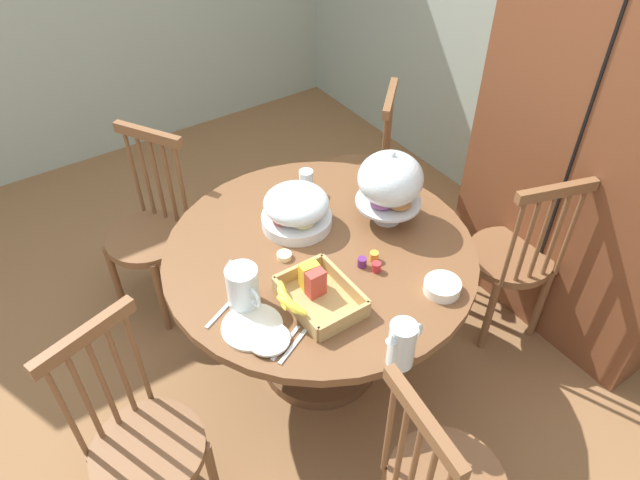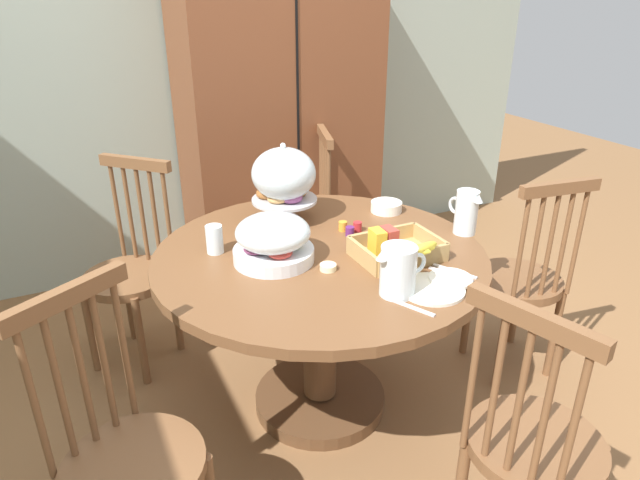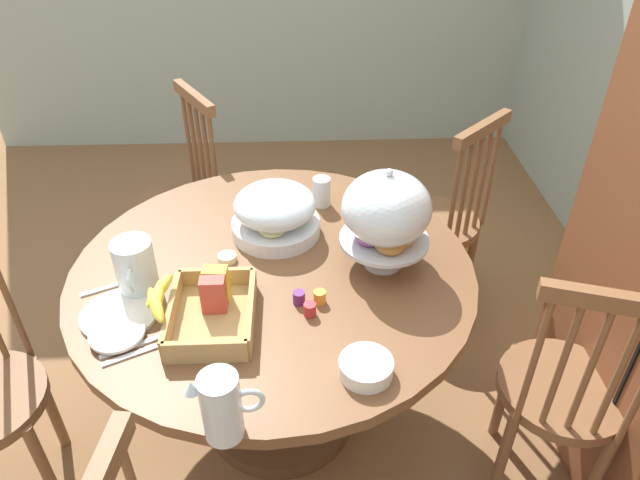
{
  "view_description": "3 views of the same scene",
  "coord_description": "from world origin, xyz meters",
  "px_view_note": "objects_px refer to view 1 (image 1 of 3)",
  "views": [
    {
      "loc": [
        1.48,
        -0.8,
        2.35
      ],
      "look_at": [
        0.01,
        0.2,
        0.79
      ],
      "focal_mm": 33.07,
      "sensor_mm": 36.0,
      "label": 1
    },
    {
      "loc": [
        -0.84,
        -1.55,
        1.68
      ],
      "look_at": [
        0.01,
        0.2,
        0.79
      ],
      "focal_mm": 31.54,
      "sensor_mm": 36.0,
      "label": 2
    },
    {
      "loc": [
        1.47,
        0.29,
        1.89
      ],
      "look_at": [
        0.01,
        0.35,
        0.84
      ],
      "focal_mm": 32.8,
      "sensor_mm": 36.0,
      "label": 3
    }
  ],
  "objects_px": {
    "windsor_chair_facing_door": "(144,446)",
    "orange_juice_pitcher": "(243,289)",
    "windsor_chair_by_cabinet": "(150,235)",
    "milk_pitcher": "(402,346)",
    "windsor_chair_host_seat": "(513,260)",
    "china_plate_small": "(269,339)",
    "drinking_glass": "(306,181)",
    "fruit_platter_covered": "(296,209)",
    "butter_dish": "(284,256)",
    "cereal_basket": "(314,294)",
    "cereal_bowl": "(442,287)",
    "china_plate_large": "(252,327)",
    "wooden_armoire": "(614,141)",
    "dining_table": "(320,283)",
    "pastry_stand_with_dome": "(390,182)",
    "windsor_chair_near_window": "(359,177)"
  },
  "relations": [
    {
      "from": "butter_dish",
      "to": "china_plate_small",
      "type": "bearing_deg",
      "value": -38.72
    },
    {
      "from": "cereal_basket",
      "to": "butter_dish",
      "type": "distance_m",
      "value": 0.27
    },
    {
      "from": "orange_juice_pitcher",
      "to": "pastry_stand_with_dome",
      "type": "bearing_deg",
      "value": 97.06
    },
    {
      "from": "windsor_chair_host_seat",
      "to": "cereal_bowl",
      "type": "distance_m",
      "value": 0.73
    },
    {
      "from": "windsor_chair_near_window",
      "to": "cereal_bowl",
      "type": "distance_m",
      "value": 1.21
    },
    {
      "from": "cereal_basket",
      "to": "cereal_bowl",
      "type": "distance_m",
      "value": 0.48
    },
    {
      "from": "pastry_stand_with_dome",
      "to": "china_plate_small",
      "type": "distance_m",
      "value": 0.84
    },
    {
      "from": "windsor_chair_host_seat",
      "to": "windsor_chair_by_cabinet",
      "type": "bearing_deg",
      "value": -130.01
    },
    {
      "from": "butter_dish",
      "to": "dining_table",
      "type": "bearing_deg",
      "value": 75.25
    },
    {
      "from": "china_plate_large",
      "to": "drinking_glass",
      "type": "distance_m",
      "value": 0.83
    },
    {
      "from": "drinking_glass",
      "to": "milk_pitcher",
      "type": "bearing_deg",
      "value": -15.2
    },
    {
      "from": "cereal_basket",
      "to": "china_plate_large",
      "type": "height_order",
      "value": "cereal_basket"
    },
    {
      "from": "dining_table",
      "to": "milk_pitcher",
      "type": "distance_m",
      "value": 0.68
    },
    {
      "from": "fruit_platter_covered",
      "to": "china_plate_small",
      "type": "bearing_deg",
      "value": -41.16
    },
    {
      "from": "windsor_chair_by_cabinet",
      "to": "cereal_basket",
      "type": "xyz_separation_m",
      "value": [
        1.05,
        0.28,
        0.33
      ]
    },
    {
      "from": "windsor_chair_facing_door",
      "to": "china_plate_small",
      "type": "relative_size",
      "value": 6.5
    },
    {
      "from": "wooden_armoire",
      "to": "fruit_platter_covered",
      "type": "xyz_separation_m",
      "value": [
        -0.55,
        -1.29,
        -0.16
      ]
    },
    {
      "from": "butter_dish",
      "to": "cereal_basket",
      "type": "bearing_deg",
      "value": -7.18
    },
    {
      "from": "windsor_chair_facing_door",
      "to": "butter_dish",
      "type": "distance_m",
      "value": 0.86
    },
    {
      "from": "wooden_armoire",
      "to": "orange_juice_pitcher",
      "type": "bearing_deg",
      "value": -99.03
    },
    {
      "from": "pastry_stand_with_dome",
      "to": "fruit_platter_covered",
      "type": "relative_size",
      "value": 1.15
    },
    {
      "from": "wooden_armoire",
      "to": "windsor_chair_host_seat",
      "type": "xyz_separation_m",
      "value": [
        -0.05,
        -0.41,
        -0.53
      ]
    },
    {
      "from": "dining_table",
      "to": "cereal_basket",
      "type": "distance_m",
      "value": 0.38
    },
    {
      "from": "windsor_chair_host_seat",
      "to": "drinking_glass",
      "type": "bearing_deg",
      "value": -133.12
    },
    {
      "from": "windsor_chair_by_cabinet",
      "to": "milk_pitcher",
      "type": "bearing_deg",
      "value": 14.2
    },
    {
      "from": "china_plate_small",
      "to": "drinking_glass",
      "type": "bearing_deg",
      "value": 138.36
    },
    {
      "from": "pastry_stand_with_dome",
      "to": "cereal_basket",
      "type": "distance_m",
      "value": 0.6
    },
    {
      "from": "windsor_chair_host_seat",
      "to": "china_plate_small",
      "type": "height_order",
      "value": "windsor_chair_host_seat"
    },
    {
      "from": "orange_juice_pitcher",
      "to": "cereal_basket",
      "type": "xyz_separation_m",
      "value": [
        0.14,
        0.22,
        -0.04
      ]
    },
    {
      "from": "cereal_bowl",
      "to": "milk_pitcher",
      "type": "bearing_deg",
      "value": -64.58
    },
    {
      "from": "windsor_chair_host_seat",
      "to": "cereal_bowl",
      "type": "bearing_deg",
      "value": -77.4
    },
    {
      "from": "windsor_chair_by_cabinet",
      "to": "milk_pitcher",
      "type": "height_order",
      "value": "windsor_chair_by_cabinet"
    },
    {
      "from": "fruit_platter_covered",
      "to": "butter_dish",
      "type": "height_order",
      "value": "fruit_platter_covered"
    },
    {
      "from": "windsor_chair_facing_door",
      "to": "windsor_chair_host_seat",
      "type": "bearing_deg",
      "value": 87.84
    },
    {
      "from": "orange_juice_pitcher",
      "to": "china_plate_small",
      "type": "distance_m",
      "value": 0.21
    },
    {
      "from": "windsor_chair_host_seat",
      "to": "orange_juice_pitcher",
      "type": "relative_size",
      "value": 4.84
    },
    {
      "from": "wooden_armoire",
      "to": "china_plate_large",
      "type": "xyz_separation_m",
      "value": [
        -0.15,
        -1.73,
        -0.24
      ]
    },
    {
      "from": "windsor_chair_host_seat",
      "to": "butter_dish",
      "type": "relative_size",
      "value": 16.25
    },
    {
      "from": "windsor_chair_host_seat",
      "to": "drinking_glass",
      "type": "relative_size",
      "value": 8.86
    },
    {
      "from": "milk_pitcher",
      "to": "china_plate_large",
      "type": "bearing_deg",
      "value": -140.3
    },
    {
      "from": "windsor_chair_by_cabinet",
      "to": "cereal_basket",
      "type": "relative_size",
      "value": 3.09
    },
    {
      "from": "dining_table",
      "to": "china_plate_large",
      "type": "bearing_deg",
      "value": -64.22
    },
    {
      "from": "wooden_armoire",
      "to": "cereal_basket",
      "type": "relative_size",
      "value": 6.2
    },
    {
      "from": "pastry_stand_with_dome",
      "to": "china_plate_small",
      "type": "relative_size",
      "value": 2.29
    },
    {
      "from": "butter_dish",
      "to": "windsor_chair_near_window",
      "type": "bearing_deg",
      "value": 125.34
    },
    {
      "from": "wooden_armoire",
      "to": "china_plate_large",
      "type": "bearing_deg",
      "value": -95.05
    },
    {
      "from": "drinking_glass",
      "to": "butter_dish",
      "type": "bearing_deg",
      "value": -44.42
    },
    {
      "from": "windsor_chair_facing_door",
      "to": "orange_juice_pitcher",
      "type": "height_order",
      "value": "windsor_chair_facing_door"
    },
    {
      "from": "milk_pitcher",
      "to": "china_plate_large",
      "type": "height_order",
      "value": "milk_pitcher"
    },
    {
      "from": "cereal_bowl",
      "to": "butter_dish",
      "type": "xyz_separation_m",
      "value": [
        -0.49,
        -0.39,
        -0.01
      ]
    }
  ]
}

